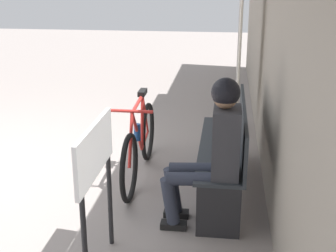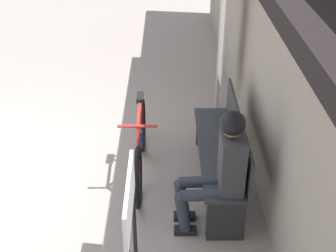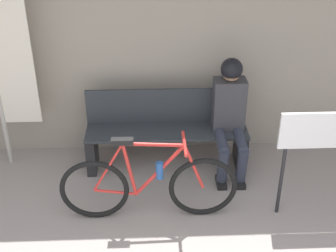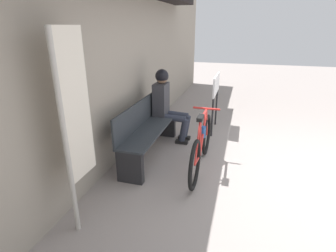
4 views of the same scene
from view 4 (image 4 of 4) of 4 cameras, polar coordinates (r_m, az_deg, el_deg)
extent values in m
plane|color=gray|center=(4.11, 29.62, -10.68)|extent=(24.00, 24.00, 0.00)
cube|color=#9E9384|center=(3.92, -12.09, 15.11)|extent=(12.00, 0.12, 3.20)
cube|color=#2D3338|center=(4.13, -3.76, -0.54)|extent=(1.76, 0.42, 0.03)
cube|color=#2D3338|center=(4.12, -6.38, 2.52)|extent=(1.76, 0.03, 0.40)
cube|color=#232326|center=(3.54, -8.24, -8.86)|extent=(0.10, 0.36, 0.44)
cube|color=#232326|center=(4.95, -0.46, 0.27)|extent=(0.10, 0.36, 0.44)
torus|color=black|center=(3.36, 5.84, -8.41)|extent=(0.65, 0.05, 0.65)
torus|color=black|center=(4.27, 8.40, -1.86)|extent=(0.65, 0.05, 0.65)
cylinder|color=red|center=(3.67, 7.76, 2.52)|extent=(0.56, 0.03, 0.07)
cylinder|color=red|center=(3.82, 7.67, -1.28)|extent=(0.48, 0.03, 0.56)
cylinder|color=red|center=(3.56, 6.99, -2.66)|extent=(0.14, 0.03, 0.57)
cylinder|color=red|center=(3.54, 6.41, -7.33)|extent=(0.39, 0.03, 0.09)
cylinder|color=red|center=(3.37, 6.45, -3.48)|extent=(0.31, 0.02, 0.52)
cylinder|color=red|center=(4.10, 8.38, 0.72)|extent=(0.21, 0.03, 0.49)
cube|color=black|center=(3.40, 7.07, 1.77)|extent=(0.20, 0.07, 0.05)
cylinder|color=red|center=(3.93, 8.38, 3.79)|extent=(0.03, 0.40, 0.03)
cylinder|color=#235199|center=(3.82, 7.67, -1.28)|extent=(0.07, 0.07, 0.17)
cylinder|color=#2D3342|center=(4.57, 1.19, 1.75)|extent=(0.11, 0.44, 0.13)
cylinder|color=#2D3342|center=(4.61, 3.41, -0.93)|extent=(0.11, 0.17, 0.42)
cube|color=black|center=(4.70, 2.99, -3.47)|extent=(0.10, 0.22, 0.06)
cylinder|color=#2D3342|center=(4.76, 1.82, 2.51)|extent=(0.11, 0.44, 0.13)
cylinder|color=#2D3342|center=(4.79, 3.94, -0.08)|extent=(0.11, 0.17, 0.42)
cube|color=black|center=(4.88, 3.53, -2.53)|extent=(0.10, 0.22, 0.06)
cube|color=#38383D|center=(4.65, -1.52, 5.84)|extent=(0.34, 0.22, 0.57)
sphere|color=#9E7556|center=(4.56, -1.33, 10.48)|extent=(0.20, 0.20, 0.20)
sphere|color=black|center=(4.55, -1.33, 10.85)|extent=(0.23, 0.23, 0.23)
cylinder|color=#B7B2A8|center=(2.55, -21.43, -3.21)|extent=(0.05, 0.05, 1.98)
cube|color=silver|center=(2.63, -19.29, 3.91)|extent=(0.40, 0.02, 1.45)
cylinder|color=#232326|center=(4.95, 9.62, 1.85)|extent=(0.04, 0.04, 0.75)
cylinder|color=#232326|center=(5.58, 10.46, 3.97)|extent=(0.04, 0.04, 0.75)
cube|color=white|center=(5.12, 10.46, 8.87)|extent=(0.82, 0.03, 0.36)
camera|label=1|loc=(7.94, 6.85, 21.63)|focal=50.00mm
camera|label=2|loc=(7.87, 11.92, 29.73)|focal=50.00mm
camera|label=3|loc=(4.73, 63.95, 23.46)|focal=50.00mm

